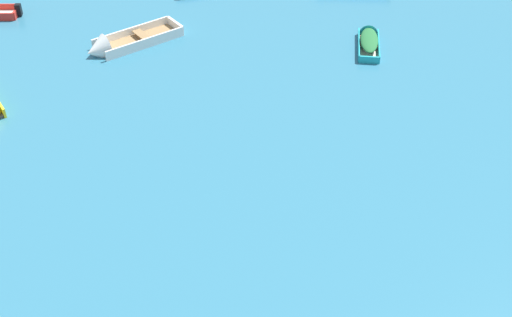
% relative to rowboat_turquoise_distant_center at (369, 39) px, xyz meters
% --- Properties ---
extents(rowboat_turquoise_distant_center, '(1.03, 3.01, 0.82)m').
position_rel_rowboat_turquoise_distant_center_xyz_m(rowboat_turquoise_distant_center, '(0.00, 0.00, 0.00)').
color(rowboat_turquoise_distant_center, beige).
rests_on(rowboat_turquoise_distant_center, ground_plane).
extents(rowboat_white_far_right, '(4.20, 3.86, 1.25)m').
position_rel_rowboat_turquoise_distant_center_xyz_m(rowboat_white_far_right, '(-11.13, -1.33, -0.05)').
color(rowboat_white_far_right, '#99754C').
rests_on(rowboat_white_far_right, ground_plane).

